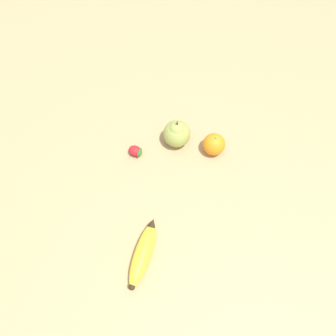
# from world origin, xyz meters

# --- Properties ---
(ground_plane) EXTENTS (3.00, 3.00, 0.00)m
(ground_plane) POSITION_xyz_m (0.00, 0.00, 0.00)
(ground_plane) COLOR tan
(banana) EXTENTS (0.06, 0.19, 0.04)m
(banana) POSITION_xyz_m (-0.01, -0.13, 0.02)
(banana) COLOR yellow
(banana) RESTS_ON ground_plane
(orange) EXTENTS (0.07, 0.07, 0.07)m
(orange) POSITION_xyz_m (0.13, 0.21, 0.03)
(orange) COLOR orange
(orange) RESTS_ON ground_plane
(pear) EXTENTS (0.08, 0.08, 0.10)m
(pear) POSITION_xyz_m (0.02, 0.23, 0.05)
(pear) COLOR #99A84C
(pear) RESTS_ON ground_plane
(strawberry) EXTENTS (0.05, 0.04, 0.03)m
(strawberry) POSITION_xyz_m (-0.09, 0.16, 0.02)
(strawberry) COLOR red
(strawberry) RESTS_ON ground_plane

